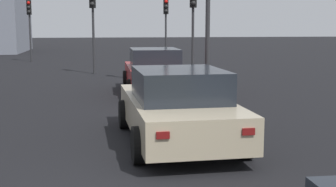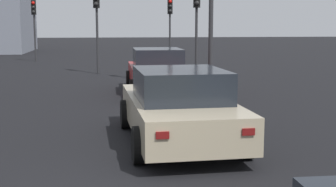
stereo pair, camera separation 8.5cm
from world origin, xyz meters
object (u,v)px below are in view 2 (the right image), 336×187
Objects in this scene: traffic_light_near_left at (97,13)px; traffic_light_near_right at (197,12)px; traffic_light_far_right at (34,17)px; car_beige_left_second at (179,107)px; car_red_left_lead at (157,72)px; traffic_light_far_left at (170,17)px.

traffic_light_near_right is at bearing 64.95° from traffic_light_near_left.
traffic_light_near_right is 13.48m from traffic_light_far_right.
car_red_left_lead is at bearing -4.72° from car_beige_left_second.
traffic_light_near_left is 4.98m from traffic_light_near_right.
car_red_left_lead is 4.92m from traffic_light_near_right.
traffic_light_near_right reaches higher than traffic_light_far_right.
traffic_light_near_right is 1.03× the size of traffic_light_far_left.
car_beige_left_second is 1.18× the size of traffic_light_far_right.
traffic_light_near_left is (6.59, 2.06, 2.12)m from car_red_left_lead.
traffic_light_near_right reaches higher than car_beige_left_second.
car_red_left_lead is at bearing -21.74° from traffic_light_near_right.
car_beige_left_second is 1.14× the size of traffic_light_near_left.
traffic_light_near_left is 1.01× the size of traffic_light_near_right.
traffic_light_far_right reaches higher than car_beige_left_second.
traffic_light_far_left is at bearing -9.58° from car_red_left_lead.
traffic_light_far_right is (21.29, 5.68, 2.04)m from car_beige_left_second.
car_red_left_lead is 1.15× the size of traffic_light_near_right.
car_red_left_lead is 1.13× the size of traffic_light_near_left.
car_beige_left_second is 22.13m from traffic_light_far_right.
traffic_light_near_right is at bearing 1.29° from traffic_light_far_left.
traffic_light_near_right is (3.91, -2.13, 2.08)m from car_red_left_lead.
traffic_light_near_left is at bearing 5.60° from car_beige_left_second.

